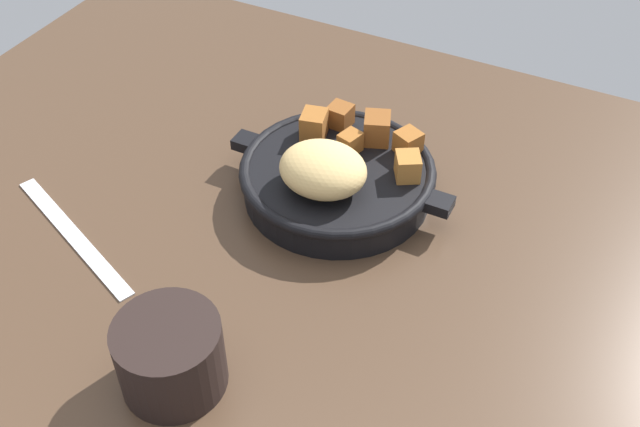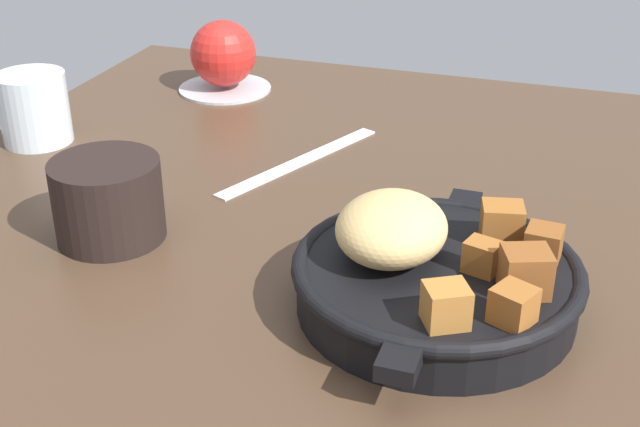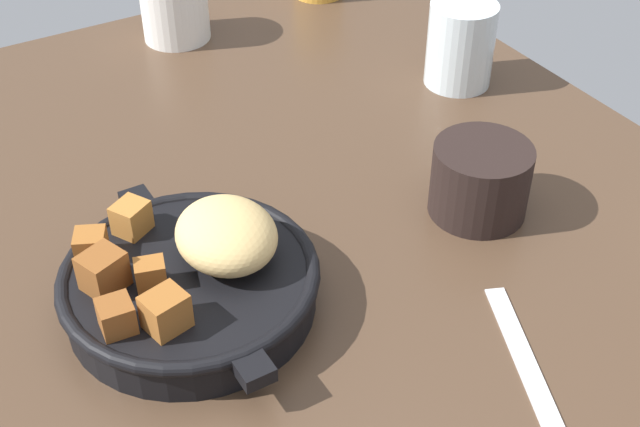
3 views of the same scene
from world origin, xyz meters
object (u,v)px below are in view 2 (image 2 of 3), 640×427
Objects in this scene: butter_knife at (300,161)px; water_glass_short at (34,108)px; red_apple at (223,53)px; cast_iron_skillet at (433,274)px; coffee_mug_dark at (108,200)px.

water_glass_short is (-3.53, 27.35, 3.41)cm from butter_knife.
water_glass_short is at bearing 120.26° from butter_knife.
cast_iron_skillet is at bearing -139.04° from red_apple.
water_glass_short is (-20.73, 11.58, -0.87)cm from red_apple.
butter_knife is 2.43× the size of coffee_mug_dark.
coffee_mug_dark reaches higher than butter_knife.
butter_knife is (-17.21, -15.77, -4.29)cm from red_apple.
red_apple is 1.08× the size of water_glass_short.
coffee_mug_dark is (-18.94, 9.59, 3.16)cm from butter_knife.
cast_iron_skillet is at bearing -117.44° from butter_knife.
butter_knife is at bearing -26.84° from coffee_mug_dark.
cast_iron_skillet is at bearing -94.29° from coffee_mug_dark.
red_apple reaches higher than butter_knife.
cast_iron_skillet is 27.35cm from butter_knife.
red_apple is 0.36× the size of butter_knife.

